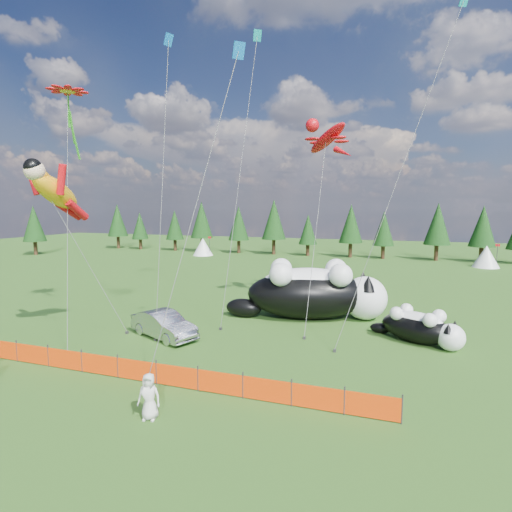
{
  "coord_description": "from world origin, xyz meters",
  "views": [
    {
      "loc": [
        10.39,
        -17.25,
        7.63
      ],
      "look_at": [
        3.18,
        4.0,
        4.89
      ],
      "focal_mm": 28.0,
      "sensor_mm": 36.0,
      "label": 1
    }
  ],
  "objects": [
    {
      "name": "festival_tents",
      "position": [
        11.0,
        40.0,
        1.4
      ],
      "size": [
        50.0,
        3.2,
        2.8
      ],
      "primitive_type": null,
      "color": "white",
      "rests_on": "ground"
    },
    {
      "name": "diamond_kite_c",
      "position": [
        3.34,
        0.44,
        13.97
      ],
      "size": [
        3.3,
        4.41,
        15.71
      ],
      "color": "blue",
      "rests_on": "ground"
    },
    {
      "name": "spectator_e",
      "position": [
        2.35,
        -5.56,
        0.85
      ],
      "size": [
        0.93,
        0.71,
        1.71
      ],
      "primitive_type": "imported",
      "rotation": [
        0.0,
        0.0,
        0.21
      ],
      "color": "silver",
      "rests_on": "ground"
    },
    {
      "name": "cat_large",
      "position": [
        5.58,
        9.53,
        1.91
      ],
      "size": [
        10.96,
        5.86,
        4.02
      ],
      "rotation": [
        0.0,
        0.0,
        0.25
      ],
      "color": "black",
      "rests_on": "ground"
    },
    {
      "name": "safety_fence",
      "position": [
        0.0,
        -3.0,
        0.5
      ],
      "size": [
        22.06,
        0.06,
        1.1
      ],
      "color": "#262626",
      "rests_on": "ground"
    },
    {
      "name": "cat_small",
      "position": [
        12.16,
        6.41,
        0.94
      ],
      "size": [
        5.06,
        3.64,
        1.98
      ],
      "rotation": [
        0.0,
        0.0,
        -0.49
      ],
      "color": "black",
      "rests_on": "ground"
    },
    {
      "name": "diamond_kite_a",
      "position": [
        -3.25,
        5.81,
        17.06
      ],
      "size": [
        1.42,
        4.71,
        18.91
      ],
      "color": "blue",
      "rests_on": "ground"
    },
    {
      "name": "car",
      "position": [
        -2.07,
        2.58,
        0.78
      ],
      "size": [
        4.97,
        3.41,
        1.55
      ],
      "primitive_type": "imported",
      "rotation": [
        0.0,
        0.0,
        1.15
      ],
      "color": "#B0B0B4",
      "rests_on": "ground"
    },
    {
      "name": "ground",
      "position": [
        0.0,
        0.0,
        0.0
      ],
      "size": [
        160.0,
        160.0,
        0.0
      ],
      "primitive_type": "plane",
      "color": "#0B3409",
      "rests_on": "ground"
    },
    {
      "name": "diamond_kite_b",
      "position": [
        13.32,
        9.12,
        17.77
      ],
      "size": [
        6.55,
        6.62,
        21.12
      ],
      "color": "#0D9BA5",
      "rests_on": "ground"
    },
    {
      "name": "diamond_kite_d",
      "position": [
        0.35,
        12.31,
        19.39
      ],
      "size": [
        1.07,
        8.13,
        21.76
      ],
      "color": "#0D9BA5",
      "rests_on": "ground"
    },
    {
      "name": "superhero_kite",
      "position": [
        -7.25,
        0.29,
        8.48
      ],
      "size": [
        4.9,
        4.62,
        10.63
      ],
      "color": "orange",
      "rests_on": "ground"
    },
    {
      "name": "tree_line",
      "position": [
        0.0,
        45.0,
        4.0
      ],
      "size": [
        90.0,
        4.0,
        8.0
      ],
      "primitive_type": null,
      "color": "black",
      "rests_on": "ground"
    },
    {
      "name": "gecko_kite",
      "position": [
        5.71,
        12.65,
        12.6
      ],
      "size": [
        6.41,
        11.11,
        14.78
      ],
      "color": "red",
      "rests_on": "ground"
    },
    {
      "name": "flower_kite",
      "position": [
        -8.7,
        3.1,
        14.54
      ],
      "size": [
        4.85,
        6.07,
        15.6
      ],
      "color": "red",
      "rests_on": "ground"
    }
  ]
}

